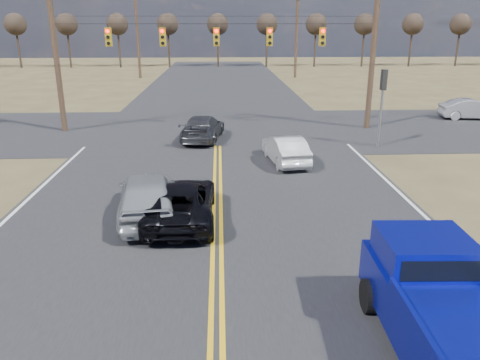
{
  "coord_description": "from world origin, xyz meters",
  "views": [
    {
      "loc": [
        0.13,
        -9.45,
        6.03
      ],
      "look_at": [
        0.72,
        4.01,
        1.5
      ],
      "focal_mm": 35.0,
      "sensor_mm": 36.0,
      "label": 1
    }
  ],
  "objects_px": {
    "silver_suv": "(147,195)",
    "cross_car_east_near": "(471,109)",
    "black_suv": "(181,201)",
    "dgrey_car_queue": "(203,128)",
    "white_car_queue": "(285,149)",
    "pickup_truck": "(445,315)"
  },
  "relations": [
    {
      "from": "silver_suv",
      "to": "cross_car_east_near",
      "type": "bearing_deg",
      "value": -148.05
    },
    {
      "from": "silver_suv",
      "to": "cross_car_east_near",
      "type": "xyz_separation_m",
      "value": [
        18.93,
        15.7,
        -0.12
      ]
    },
    {
      "from": "black_suv",
      "to": "dgrey_car_queue",
      "type": "bearing_deg",
      "value": -92.04
    },
    {
      "from": "silver_suv",
      "to": "black_suv",
      "type": "relative_size",
      "value": 0.98
    },
    {
      "from": "dgrey_car_queue",
      "to": "silver_suv",
      "type": "bearing_deg",
      "value": 91.27
    },
    {
      "from": "cross_car_east_near",
      "to": "black_suv",
      "type": "bearing_deg",
      "value": 137.94
    },
    {
      "from": "black_suv",
      "to": "white_car_queue",
      "type": "height_order",
      "value": "black_suv"
    },
    {
      "from": "black_suv",
      "to": "dgrey_car_queue",
      "type": "relative_size",
      "value": 1.01
    },
    {
      "from": "pickup_truck",
      "to": "white_car_queue",
      "type": "relative_size",
      "value": 1.39
    },
    {
      "from": "silver_suv",
      "to": "cross_car_east_near",
      "type": "distance_m",
      "value": 24.59
    },
    {
      "from": "silver_suv",
      "to": "white_car_queue",
      "type": "relative_size",
      "value": 1.18
    },
    {
      "from": "silver_suv",
      "to": "white_car_queue",
      "type": "xyz_separation_m",
      "value": [
        5.32,
        6.11,
        -0.14
      ]
    },
    {
      "from": "black_suv",
      "to": "cross_car_east_near",
      "type": "height_order",
      "value": "cross_car_east_near"
    },
    {
      "from": "pickup_truck",
      "to": "cross_car_east_near",
      "type": "xyz_separation_m",
      "value": [
        12.48,
        22.76,
        -0.3
      ]
    },
    {
      "from": "white_car_queue",
      "to": "dgrey_car_queue",
      "type": "height_order",
      "value": "dgrey_car_queue"
    },
    {
      "from": "white_car_queue",
      "to": "cross_car_east_near",
      "type": "relative_size",
      "value": 0.96
    },
    {
      "from": "silver_suv",
      "to": "cross_car_east_near",
      "type": "relative_size",
      "value": 1.14
    },
    {
      "from": "white_car_queue",
      "to": "cross_car_east_near",
      "type": "distance_m",
      "value": 16.65
    },
    {
      "from": "black_suv",
      "to": "cross_car_east_near",
      "type": "distance_m",
      "value": 23.94
    },
    {
      "from": "cross_car_east_near",
      "to": "pickup_truck",
      "type": "bearing_deg",
      "value": 157.37
    },
    {
      "from": "dgrey_car_queue",
      "to": "cross_car_east_near",
      "type": "relative_size",
      "value": 1.14
    },
    {
      "from": "pickup_truck",
      "to": "dgrey_car_queue",
      "type": "relative_size",
      "value": 1.17
    }
  ]
}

